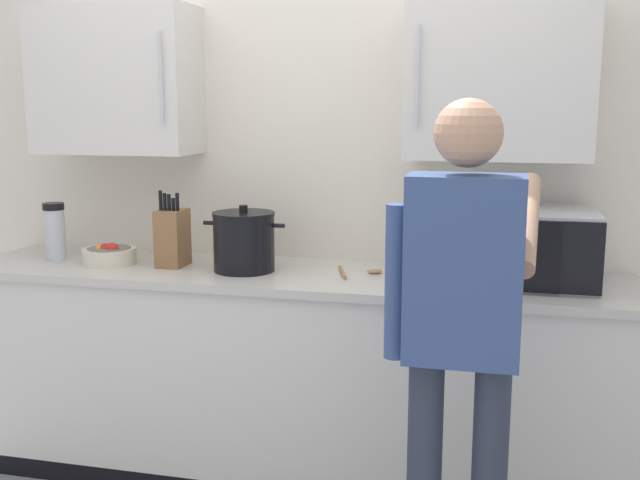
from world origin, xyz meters
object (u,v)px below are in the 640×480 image
object	(u,v)px
stock_pot	(244,241)
person_figure	(462,320)
knife_block	(172,237)
fruit_bowl	(109,255)
wooden_spoon	(359,272)
microwave_oven	(519,246)
thermos_flask	(55,231)

from	to	relation	value
stock_pot	person_figure	world-z (taller)	person_figure
knife_block	fruit_bowl	distance (m)	0.30
wooden_spoon	fruit_bowl	xyz separation A→B (m)	(-1.11, -0.06, 0.03)
fruit_bowl	stock_pot	bearing A→B (deg)	1.23
wooden_spoon	person_figure	distance (m)	0.89
microwave_oven	fruit_bowl	bearing A→B (deg)	-177.61
microwave_oven	wooden_spoon	bearing A→B (deg)	-179.19
fruit_bowl	wooden_spoon	bearing A→B (deg)	3.30
stock_pot	fruit_bowl	distance (m)	0.63
wooden_spoon	person_figure	size ratio (longest dim) A/B	0.12
wooden_spoon	knife_block	size ratio (longest dim) A/B	0.61
thermos_flask	stock_pot	xyz separation A→B (m)	(0.90, -0.01, -0.01)
wooden_spoon	fruit_bowl	bearing A→B (deg)	-176.70
microwave_oven	fruit_bowl	xyz separation A→B (m)	(-1.74, -0.07, -0.10)
stock_pot	wooden_spoon	bearing A→B (deg)	5.94
microwave_oven	knife_block	size ratio (longest dim) A/B	1.61
knife_block	person_figure	bearing A→B (deg)	-29.87
knife_block	wooden_spoon	bearing A→B (deg)	2.42
knife_block	stock_pot	distance (m)	0.33
thermos_flask	stock_pot	size ratio (longest dim) A/B	0.73
microwave_oven	stock_pot	world-z (taller)	microwave_oven
wooden_spoon	knife_block	distance (m)	0.83
wooden_spoon	thermos_flask	bearing A→B (deg)	-178.12
fruit_bowl	microwave_oven	bearing A→B (deg)	2.39
microwave_oven	knife_block	bearing A→B (deg)	-178.29
thermos_flask	stock_pot	world-z (taller)	stock_pot
thermos_flask	person_figure	xyz separation A→B (m)	(1.84, -0.72, -0.08)
knife_block	fruit_bowl	xyz separation A→B (m)	(-0.29, -0.03, -0.08)
microwave_oven	thermos_flask	world-z (taller)	microwave_oven
microwave_oven	stock_pot	size ratio (longest dim) A/B	1.50
knife_block	microwave_oven	bearing A→B (deg)	1.71
knife_block	stock_pot	xyz separation A→B (m)	(0.33, -0.02, -0.00)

